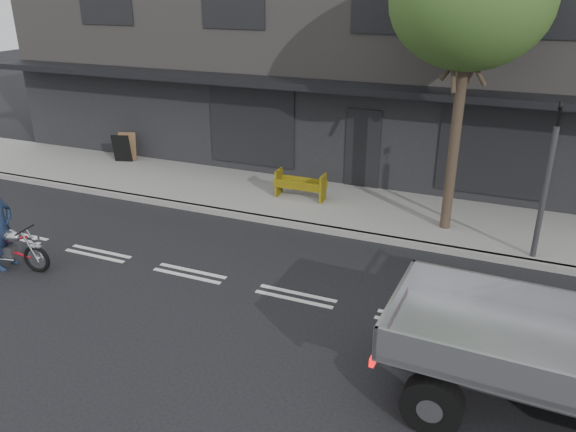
# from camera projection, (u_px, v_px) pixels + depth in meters

# --- Properties ---
(ground) EXTENTS (80.00, 80.00, 0.00)m
(ground) POSITION_uv_depth(u_px,v_px,m) (296.00, 297.00, 10.89)
(ground) COLOR black
(ground) RESTS_ON ground
(sidewalk) EXTENTS (32.00, 3.20, 0.15)m
(sidewalk) POSITION_uv_depth(u_px,v_px,m) (362.00, 210.00, 14.86)
(sidewalk) COLOR gray
(sidewalk) RESTS_ON ground
(kerb) EXTENTS (32.00, 0.20, 0.15)m
(kerb) POSITION_uv_depth(u_px,v_px,m) (344.00, 232.00, 13.50)
(kerb) COLOR gray
(kerb) RESTS_ON ground
(building_main) EXTENTS (26.00, 10.00, 8.00)m
(building_main) POSITION_uv_depth(u_px,v_px,m) (422.00, 35.00, 18.97)
(building_main) COLOR slate
(building_main) RESTS_ON ground
(street_tree) EXTENTS (3.40, 3.40, 6.74)m
(street_tree) POSITION_uv_depth(u_px,v_px,m) (471.00, 1.00, 11.65)
(street_tree) COLOR #382B21
(street_tree) RESTS_ON ground
(traffic_light_pole) EXTENTS (0.12, 0.12, 3.50)m
(traffic_light_pole) POSITION_uv_depth(u_px,v_px,m) (545.00, 191.00, 11.60)
(traffic_light_pole) COLOR #2D2D30
(traffic_light_pole) RESTS_ON ground
(motorcycle) EXTENTS (1.89, 0.55, 0.97)m
(motorcycle) POSITION_uv_depth(u_px,v_px,m) (9.00, 247.00, 11.80)
(motorcycle) COLOR black
(motorcycle) RESTS_ON ground
(rider) EXTENTS (0.53, 0.73, 1.87)m
(rider) POSITION_uv_depth(u_px,v_px,m) (0.00, 227.00, 11.69)
(rider) COLOR #16233E
(rider) RESTS_ON ground
(construction_barrier) EXTENTS (1.40, 0.58, 0.78)m
(construction_barrier) POSITION_uv_depth(u_px,v_px,m) (298.00, 187.00, 15.13)
(construction_barrier) COLOR #DDBC0B
(construction_barrier) RESTS_ON sidewalk
(sandwich_board) EXTENTS (0.67, 0.54, 0.92)m
(sandwich_board) POSITION_uv_depth(u_px,v_px,m) (122.00, 148.00, 18.37)
(sandwich_board) COLOR black
(sandwich_board) RESTS_ON sidewalk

